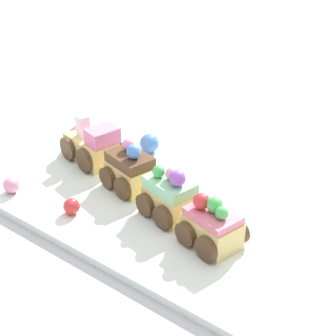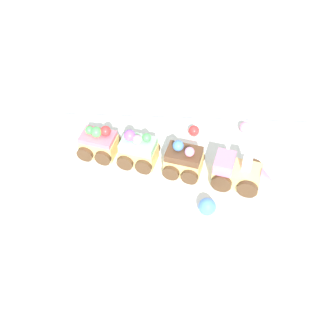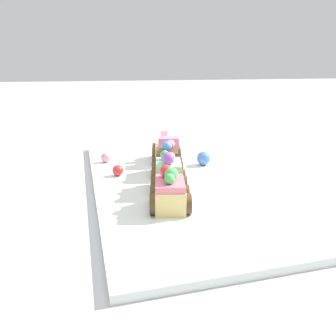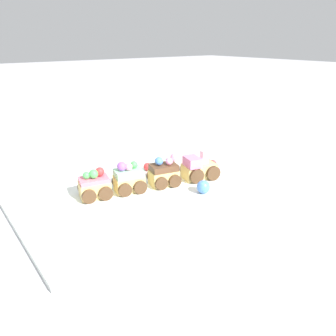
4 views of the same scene
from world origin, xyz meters
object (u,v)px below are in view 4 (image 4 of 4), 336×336
gumball_red (148,167)px  cake_car_mint (129,180)px  gumball_blue (203,187)px  gumball_pink (174,157)px  cake_train_locomotive (202,169)px  cake_car_chocolate (164,174)px  cake_car_strawberry (95,186)px

gumball_red → cake_car_mint: bearing=-143.3°
gumball_blue → gumball_pink: gumball_blue is taller
gumball_blue → gumball_red: 0.20m
cake_car_mint → gumball_pink: size_ratio=3.44×
gumball_blue → gumball_red: bearing=97.6°
cake_train_locomotive → cake_car_mint: (-0.19, 0.05, 0.00)m
cake_car_chocolate → gumball_pink: size_ratio=3.44×
gumball_pink → gumball_red: 0.11m
cake_car_chocolate → cake_car_mint: size_ratio=1.00×
cake_car_mint → gumball_red: size_ratio=3.64×
cake_car_mint → gumball_pink: (0.21, 0.09, -0.02)m
cake_train_locomotive → gumball_blue: 0.09m
gumball_pink → gumball_red: bearing=-171.7°
cake_car_mint → gumball_blue: (0.13, -0.12, -0.01)m
cake_car_mint → gumball_blue: bearing=-28.5°
gumball_pink → gumball_red: size_ratio=1.06×
cake_car_mint → gumball_red: (0.10, 0.08, -0.02)m
cake_car_chocolate → gumball_red: cake_car_chocolate is taller
gumball_pink → cake_car_mint: bearing=-156.0°
gumball_blue → gumball_pink: bearing=69.5°
cake_car_chocolate → gumball_blue: (0.04, -0.10, -0.01)m
gumball_blue → gumball_pink: (0.08, 0.21, -0.00)m
cake_train_locomotive → cake_car_chocolate: cake_car_chocolate is taller
cake_car_chocolate → cake_car_strawberry: size_ratio=1.00×
gumball_blue → cake_train_locomotive: bearing=49.9°
cake_car_mint → gumball_blue: size_ratio=2.58×
cake_car_chocolate → gumball_blue: bearing=-52.1°
cake_car_chocolate → gumball_pink: 0.17m
cake_car_strawberry → gumball_pink: 0.30m
cake_train_locomotive → cake_car_chocolate: size_ratio=1.45×
cake_car_strawberry → gumball_blue: size_ratio=2.58×
cake_car_mint → cake_car_strawberry: bearing=179.9°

